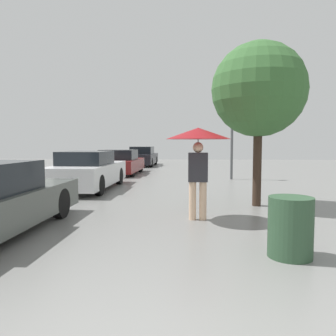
# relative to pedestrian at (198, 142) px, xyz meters

# --- Properties ---
(pedestrian) EXTENTS (1.28, 1.28, 1.83)m
(pedestrian) POSITION_rel_pedestrian_xyz_m (0.00, 0.00, 0.00)
(pedestrian) COLOR beige
(pedestrian) RESTS_ON ground_plane
(parked_car_second) EXTENTS (1.66, 4.31, 1.27)m
(parked_car_second) POSITION_rel_pedestrian_xyz_m (-3.55, 4.19, -0.95)
(parked_car_second) COLOR silver
(parked_car_second) RESTS_ON ground_plane
(parked_car_third) EXTENTS (1.88, 4.13, 1.21)m
(parked_car_third) POSITION_rel_pedestrian_xyz_m (-3.66, 9.59, -0.98)
(parked_car_third) COLOR maroon
(parked_car_third) RESTS_ON ground_plane
(parked_car_farthest) EXTENTS (1.66, 4.59, 1.31)m
(parked_car_farthest) POSITION_rel_pedestrian_xyz_m (-3.42, 15.88, -0.94)
(parked_car_farthest) COLOR black
(parked_car_farthest) RESTS_ON ground_plane
(tree) EXTENTS (2.25, 2.25, 3.92)m
(tree) POSITION_rel_pedestrian_xyz_m (1.47, 1.58, 1.24)
(tree) COLOR #38281E
(tree) RESTS_ON ground_plane
(street_lamp) EXTENTS (0.34, 0.34, 3.89)m
(street_lamp) POSITION_rel_pedestrian_xyz_m (1.60, 7.54, 1.19)
(street_lamp) COLOR #515456
(street_lamp) RESTS_ON ground_plane
(trash_bin) EXTENTS (0.58, 0.58, 0.81)m
(trash_bin) POSITION_rel_pedestrian_xyz_m (1.18, -2.08, -1.14)
(trash_bin) COLOR #2D4C33
(trash_bin) RESTS_ON ground_plane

